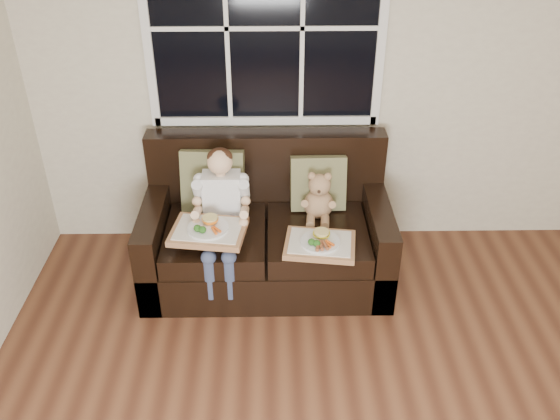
{
  "coord_description": "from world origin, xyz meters",
  "views": [
    {
      "loc": [
        -0.53,
        -1.46,
        2.72
      ],
      "look_at": [
        -0.48,
        1.85,
        0.62
      ],
      "focal_mm": 38.0,
      "sensor_mm": 36.0,
      "label": 1
    }
  ],
  "objects_px": {
    "teddy_bear": "(319,199)",
    "loveseat": "(267,235)",
    "tray_left": "(208,230)",
    "child": "(221,205)",
    "tray_right": "(320,244)"
  },
  "relations": [
    {
      "from": "teddy_bear",
      "to": "loveseat",
      "type": "bearing_deg",
      "value": -171.48
    },
    {
      "from": "tray_left",
      "to": "tray_right",
      "type": "distance_m",
      "value": 0.73
    },
    {
      "from": "child",
      "to": "teddy_bear",
      "type": "relative_size",
      "value": 2.32
    },
    {
      "from": "loveseat",
      "to": "child",
      "type": "height_order",
      "value": "child"
    },
    {
      "from": "loveseat",
      "to": "tray_left",
      "type": "distance_m",
      "value": 0.56
    },
    {
      "from": "child",
      "to": "tray_left",
      "type": "height_order",
      "value": "child"
    },
    {
      "from": "tray_left",
      "to": "tray_right",
      "type": "xyz_separation_m",
      "value": [
        0.72,
        -0.03,
        -0.1
      ]
    },
    {
      "from": "child",
      "to": "tray_right",
      "type": "distance_m",
      "value": 0.71
    },
    {
      "from": "tray_right",
      "to": "tray_left",
      "type": "bearing_deg",
      "value": -174.13
    },
    {
      "from": "loveseat",
      "to": "tray_right",
      "type": "height_order",
      "value": "loveseat"
    },
    {
      "from": "teddy_bear",
      "to": "tray_left",
      "type": "height_order",
      "value": "teddy_bear"
    },
    {
      "from": "child",
      "to": "tray_right",
      "type": "height_order",
      "value": "child"
    },
    {
      "from": "loveseat",
      "to": "child",
      "type": "bearing_deg",
      "value": -158.51
    },
    {
      "from": "tray_left",
      "to": "tray_right",
      "type": "relative_size",
      "value": 1.04
    },
    {
      "from": "loveseat",
      "to": "teddy_bear",
      "type": "xyz_separation_m",
      "value": [
        0.37,
        0.02,
        0.29
      ]
    }
  ]
}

